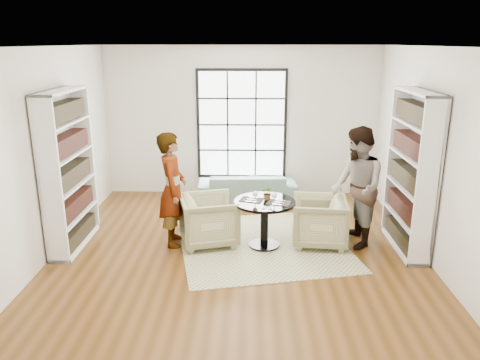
{
  "coord_description": "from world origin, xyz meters",
  "views": [
    {
      "loc": [
        0.16,
        -6.41,
        3.06
      ],
      "look_at": [
        0.02,
        0.4,
        1.04
      ],
      "focal_mm": 35.0,
      "sensor_mm": 36.0,
      "label": 1
    }
  ],
  "objects_px": {
    "sofa": "(247,187)",
    "wine_glass_right": "(274,196)",
    "person_left": "(173,189)",
    "person_right": "(357,188)",
    "armchair_left": "(209,220)",
    "wine_glass_left": "(255,194)",
    "flower_centerpiece": "(268,193)",
    "armchair_right": "(319,221)",
    "pedestal_table": "(265,214)"
  },
  "relations": [
    {
      "from": "armchair_left",
      "to": "person_right",
      "type": "height_order",
      "value": "person_right"
    },
    {
      "from": "pedestal_table",
      "to": "armchair_right",
      "type": "distance_m",
      "value": 0.87
    },
    {
      "from": "armchair_right",
      "to": "person_left",
      "type": "bearing_deg",
      "value": -84.68
    },
    {
      "from": "armchair_left",
      "to": "wine_glass_right",
      "type": "relative_size",
      "value": 4.54
    },
    {
      "from": "pedestal_table",
      "to": "flower_centerpiece",
      "type": "distance_m",
      "value": 0.32
    },
    {
      "from": "wine_glass_left",
      "to": "armchair_left",
      "type": "bearing_deg",
      "value": 167.77
    },
    {
      "from": "armchair_right",
      "to": "person_right",
      "type": "relative_size",
      "value": 0.45
    },
    {
      "from": "person_right",
      "to": "flower_centerpiece",
      "type": "xyz_separation_m",
      "value": [
        -1.35,
        -0.04,
        -0.08
      ]
    },
    {
      "from": "armchair_left",
      "to": "wine_glass_right",
      "type": "distance_m",
      "value": 1.14
    },
    {
      "from": "pedestal_table",
      "to": "sofa",
      "type": "height_order",
      "value": "pedestal_table"
    },
    {
      "from": "pedestal_table",
      "to": "wine_glass_right",
      "type": "distance_m",
      "value": 0.39
    },
    {
      "from": "armchair_right",
      "to": "person_right",
      "type": "height_order",
      "value": "person_right"
    },
    {
      "from": "sofa",
      "to": "armchair_left",
      "type": "relative_size",
      "value": 2.24
    },
    {
      "from": "flower_centerpiece",
      "to": "sofa",
      "type": "bearing_deg",
      "value": 98.8
    },
    {
      "from": "pedestal_table",
      "to": "sofa",
      "type": "relative_size",
      "value": 0.49
    },
    {
      "from": "armchair_left",
      "to": "armchair_right",
      "type": "xyz_separation_m",
      "value": [
        1.71,
        0.01,
        -0.01
      ]
    },
    {
      "from": "wine_glass_left",
      "to": "pedestal_table",
      "type": "bearing_deg",
      "value": 21.85
    },
    {
      "from": "wine_glass_right",
      "to": "wine_glass_left",
      "type": "bearing_deg",
      "value": 162.16
    },
    {
      "from": "armchair_right",
      "to": "wine_glass_right",
      "type": "relative_size",
      "value": 4.4
    },
    {
      "from": "sofa",
      "to": "armchair_right",
      "type": "relative_size",
      "value": 2.31
    },
    {
      "from": "armchair_left",
      "to": "person_left",
      "type": "xyz_separation_m",
      "value": [
        -0.55,
        0.0,
        0.5
      ]
    },
    {
      "from": "armchair_right",
      "to": "armchair_left",
      "type": "bearing_deg",
      "value": -84.58
    },
    {
      "from": "person_right",
      "to": "wine_glass_left",
      "type": "height_order",
      "value": "person_right"
    },
    {
      "from": "person_left",
      "to": "wine_glass_right",
      "type": "distance_m",
      "value": 1.57
    },
    {
      "from": "person_left",
      "to": "person_right",
      "type": "distance_m",
      "value": 2.81
    },
    {
      "from": "pedestal_table",
      "to": "wine_glass_left",
      "type": "bearing_deg",
      "value": -158.15
    },
    {
      "from": "person_left",
      "to": "flower_centerpiece",
      "type": "bearing_deg",
      "value": -96.15
    },
    {
      "from": "armchair_left",
      "to": "wine_glass_left",
      "type": "xyz_separation_m",
      "value": [
        0.72,
        -0.16,
        0.48
      ]
    },
    {
      "from": "wine_glass_left",
      "to": "armchair_right",
      "type": "bearing_deg",
      "value": 9.59
    },
    {
      "from": "person_right",
      "to": "flower_centerpiece",
      "type": "relative_size",
      "value": 8.99
    },
    {
      "from": "person_left",
      "to": "wine_glass_left",
      "type": "xyz_separation_m",
      "value": [
        1.27,
        -0.16,
        -0.02
      ]
    },
    {
      "from": "sofa",
      "to": "person_left",
      "type": "xyz_separation_m",
      "value": [
        -1.13,
        -2.07,
        0.61
      ]
    },
    {
      "from": "sofa",
      "to": "flower_centerpiece",
      "type": "height_order",
      "value": "flower_centerpiece"
    },
    {
      "from": "sofa",
      "to": "wine_glass_right",
      "type": "height_order",
      "value": "wine_glass_right"
    },
    {
      "from": "wine_glass_left",
      "to": "flower_centerpiece",
      "type": "height_order",
      "value": "flower_centerpiece"
    },
    {
      "from": "wine_glass_right",
      "to": "person_left",
      "type": "bearing_deg",
      "value": 170.99
    },
    {
      "from": "person_left",
      "to": "armchair_right",
      "type": "bearing_deg",
      "value": -94.63
    },
    {
      "from": "sofa",
      "to": "armchair_right",
      "type": "distance_m",
      "value": 2.35
    },
    {
      "from": "armchair_left",
      "to": "wine_glass_left",
      "type": "distance_m",
      "value": 0.88
    },
    {
      "from": "armchair_left",
      "to": "wine_glass_left",
      "type": "height_order",
      "value": "wine_glass_left"
    },
    {
      "from": "armchair_left",
      "to": "person_left",
      "type": "distance_m",
      "value": 0.74
    },
    {
      "from": "pedestal_table",
      "to": "person_left",
      "type": "bearing_deg",
      "value": 176.06
    },
    {
      "from": "armchair_left",
      "to": "flower_centerpiece",
      "type": "distance_m",
      "value": 1.02
    },
    {
      "from": "armchair_right",
      "to": "wine_glass_right",
      "type": "distance_m",
      "value": 0.91
    },
    {
      "from": "wine_glass_right",
      "to": "flower_centerpiece",
      "type": "xyz_separation_m",
      "value": [
        -0.09,
        0.22,
        -0.03
      ]
    },
    {
      "from": "armchair_left",
      "to": "armchair_right",
      "type": "relative_size",
      "value": 1.03
    },
    {
      "from": "sofa",
      "to": "armchair_right",
      "type": "height_order",
      "value": "armchair_right"
    },
    {
      "from": "person_left",
      "to": "person_right",
      "type": "bearing_deg",
      "value": -94.7
    },
    {
      "from": "armchair_left",
      "to": "armchair_right",
      "type": "bearing_deg",
      "value": -104.98
    },
    {
      "from": "sofa",
      "to": "pedestal_table",
      "type": "bearing_deg",
      "value": 94.38
    }
  ]
}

